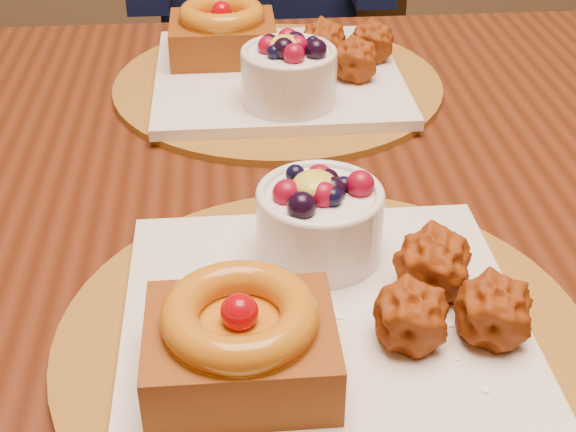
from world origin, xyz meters
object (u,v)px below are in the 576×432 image
Objects in this scene: place_setting_near at (319,306)px; place_setting_far at (275,65)px; dining_table at (295,250)px; chair_far at (322,53)px.

place_setting_far is (-0.00, 0.43, 0.00)m from place_setting_near.
dining_table is at bearing -88.97° from place_setting_far.
place_setting_far is at bearing 91.03° from dining_table.
chair_far reaches higher than dining_table.
dining_table is at bearing 89.07° from place_setting_near.
place_setting_far reaches higher than chair_far.
dining_table is 4.21× the size of place_setting_near.
place_setting_far is at bearing -99.63° from chair_far.
dining_table is at bearing -97.18° from chair_far.
chair_far is (0.16, 1.03, -0.21)m from dining_table.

